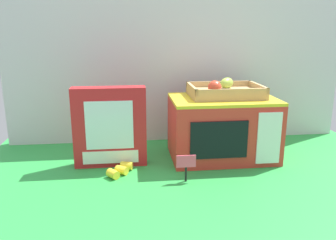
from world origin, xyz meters
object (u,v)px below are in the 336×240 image
Objects in this scene: price_sign at (186,164)px; loose_toy_banana at (121,170)px; cookie_set_box at (110,127)px; toy_microwave at (222,128)px; food_groups_crate at (225,91)px.

price_sign is 0.83× the size of loose_toy_banana.
loose_toy_banana is (0.04, -0.10, -0.14)m from cookie_set_box.
toy_microwave is 0.46m from loose_toy_banana.
toy_microwave reaches higher than loose_toy_banana.
food_groups_crate is at bearing 20.07° from loose_toy_banana.
food_groups_crate is 0.54m from loose_toy_banana.
cookie_set_box is 0.18m from loose_toy_banana.
cookie_set_box is (-0.47, -0.04, 0.03)m from toy_microwave.
cookie_set_box is at bearing 144.95° from price_sign.
price_sign reaches higher than loose_toy_banana.
cookie_set_box reaches higher than loose_toy_banana.
price_sign is 0.26m from loose_toy_banana.
food_groups_crate reaches higher than price_sign.
loose_toy_banana is at bearing 158.06° from price_sign.
loose_toy_banana is at bearing -68.60° from cookie_set_box.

